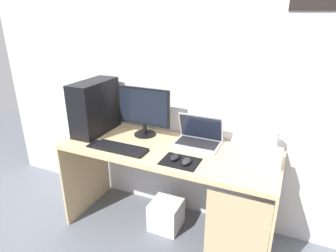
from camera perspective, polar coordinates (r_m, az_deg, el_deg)
The scene contains 14 objects.
ground_plane at distance 2.62m, azimuth -0.00°, elevation -19.77°, with size 8.00×8.00×0.00m, color slate.
wall_back at distance 2.34m, azimuth 3.65°, elevation 10.90°, with size 4.00×0.05×2.60m.
desk at distance 2.24m, azimuth 0.38°, elevation -7.97°, with size 1.65×0.62×0.77m.
pc_tower at distance 2.50m, azimuth -14.29°, elevation 3.67°, with size 0.20×0.46×0.44m, color black.
monitor at distance 2.35m, azimuth -4.83°, elevation 3.06°, with size 0.46×0.18×0.41m.
laptop at distance 2.25m, azimuth 5.95°, elevation -2.48°, with size 0.36×0.25×0.23m.
speaker at distance 2.17m, azimuth 20.01°, elevation -3.30°, with size 0.08×0.08×0.19m, color silver.
projector at distance 2.04m, azimuth 18.91°, elevation -5.86°, with size 0.20×0.14×0.11m, color white.
keyboard at distance 2.19m, azimuth -9.47°, elevation -4.39°, with size 0.42×0.14×0.02m, color black.
mousepad at distance 2.00m, azimuth 2.46°, elevation -7.05°, with size 0.26×0.20×0.01m, color black.
mouse_left at distance 2.01m, azimuth 1.37°, elevation -6.19°, with size 0.06×0.10×0.03m, color black.
mouse_right at distance 1.96m, azimuth 3.67°, elevation -7.01°, with size 0.06×0.10×0.03m, color #232326.
cell_phone at distance 2.32m, azimuth -14.35°, elevation -3.48°, with size 0.07×0.13×0.01m, color black.
subwoofer at distance 2.57m, azimuth -0.36°, elevation -17.12°, with size 0.25×0.25×0.25m, color white.
Camera 1 is at (0.81, -1.80, 1.73)m, focal length 30.73 mm.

